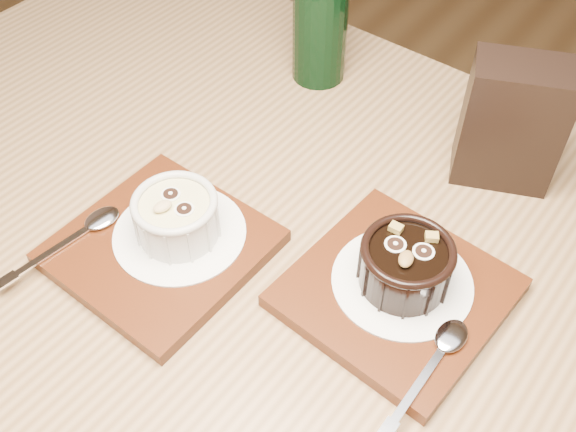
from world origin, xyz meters
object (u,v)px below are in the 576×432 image
at_px(tray_right, 396,292).
at_px(green_bottle, 321,7).
at_px(table, 278,327).
at_px(ramekin_white, 176,215).
at_px(tray_left, 161,247).
at_px(ramekin_dark, 406,263).
at_px(condiment_stand, 512,123).

bearing_deg(tray_right, green_bottle, 136.48).
xyz_separation_m(table, ramekin_white, (-0.10, -0.03, 0.13)).
bearing_deg(table, green_bottle, 117.64).
height_order(tray_left, green_bottle, green_bottle).
distance_m(tray_left, ramekin_dark, 0.24).
relative_size(table, green_bottle, 4.94).
relative_size(tray_right, ramekin_dark, 2.13).
bearing_deg(ramekin_white, table, 30.21).
bearing_deg(tray_left, ramekin_dark, 24.59).
relative_size(tray_right, green_bottle, 0.73).
xyz_separation_m(tray_left, ramekin_dark, (0.21, 0.10, 0.04)).
xyz_separation_m(tray_left, tray_right, (0.21, 0.09, 0.00)).
bearing_deg(ramekin_white, green_bottle, 115.03).
height_order(tray_left, ramekin_white, ramekin_white).
xyz_separation_m(condiment_stand, green_bottle, (-0.26, 0.03, 0.03)).
bearing_deg(condiment_stand, tray_right, -91.38).
height_order(tray_left, tray_right, same).
bearing_deg(tray_left, ramekin_white, 67.73).
bearing_deg(ramekin_dark, tray_right, -110.28).
xyz_separation_m(tray_left, green_bottle, (-0.04, 0.33, 0.09)).
distance_m(tray_right, ramekin_dark, 0.04).
distance_m(ramekin_dark, green_bottle, 0.35).
xyz_separation_m(ramekin_white, condiment_stand, (0.21, 0.28, 0.03)).
bearing_deg(ramekin_white, condiment_stand, 69.23).
relative_size(ramekin_white, green_bottle, 0.33).
relative_size(tray_left, ramekin_white, 2.20).
height_order(table, condiment_stand, condiment_stand).
height_order(tray_right, green_bottle, green_bottle).
xyz_separation_m(ramekin_white, ramekin_dark, (0.20, 0.08, 0.00)).
bearing_deg(condiment_stand, ramekin_white, -126.74).
relative_size(tray_left, tray_right, 1.00).
xyz_separation_m(tray_right, green_bottle, (-0.25, 0.24, 0.09)).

